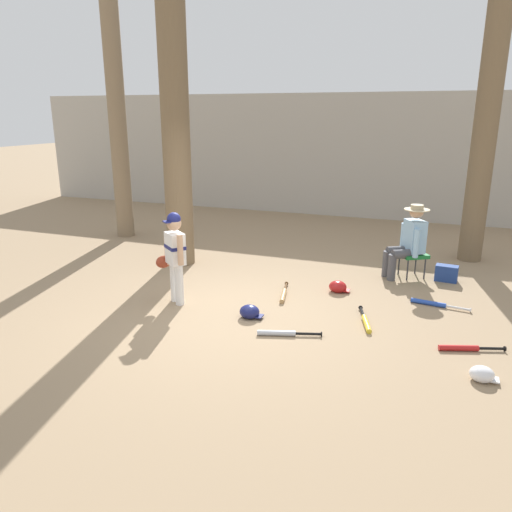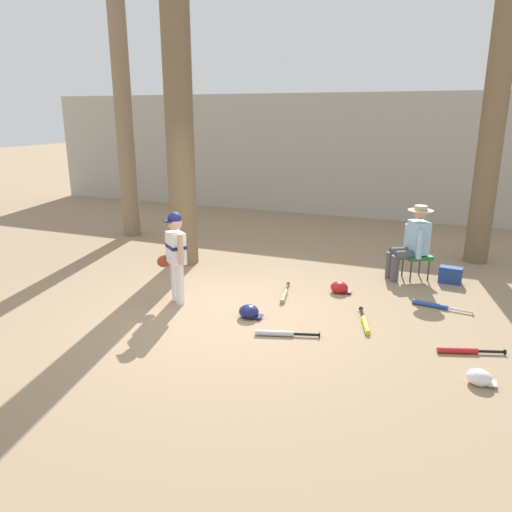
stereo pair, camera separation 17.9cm
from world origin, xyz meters
name	(u,v)px [view 1 (the left image)]	position (x,y,z in m)	size (l,w,h in m)	color
ground_plane	(232,315)	(0.00, 0.00, 0.00)	(60.00, 60.00, 0.00)	#937A5B
concrete_back_wall	(341,156)	(0.00, 7.15, 1.54)	(18.00, 0.36, 3.08)	#ADA89E
tree_near_player	(176,136)	(-1.79, 1.87, 2.22)	(0.64, 0.64, 5.04)	brown
tree_behind_spectator	(483,149)	(3.07, 3.91, 1.99)	(0.68, 0.68, 4.69)	brown
young_ballplayer	(174,252)	(-0.92, 0.15, 0.74)	(0.59, 0.41, 1.31)	white
folding_stool	(413,255)	(2.13, 2.50, 0.36)	(0.55, 0.55, 0.41)	#196B2D
seated_spectator	(409,239)	(2.05, 2.45, 0.64)	(0.66, 0.57, 1.20)	#47474C
handbag_beside_stool	(446,273)	(2.67, 2.48, 0.13)	(0.34, 0.18, 0.26)	navy
tree_far_left	(115,90)	(-3.93, 3.25, 3.03)	(0.55, 0.55, 6.64)	#7F6B51
bat_wood_tan	(284,294)	(0.44, 0.90, 0.03)	(0.23, 0.79, 0.07)	tan
bat_aluminum_silver	(282,333)	(0.82, -0.38, 0.03)	(0.77, 0.29, 0.07)	#B7BCC6
bat_yellow_trainer	(366,322)	(1.72, 0.32, 0.03)	(0.28, 0.76, 0.07)	yellow
bat_red_barrel	(464,348)	(2.87, -0.02, 0.03)	(0.73, 0.30, 0.07)	red
bat_blue_youth	(433,304)	(2.51, 1.28, 0.03)	(0.80, 0.18, 0.07)	#2347AD
batting_helmet_red	(338,287)	(1.15, 1.38, 0.08)	(0.31, 0.24, 0.18)	#A81919
batting_helmet_white	(482,374)	(3.02, -0.65, 0.07)	(0.28, 0.22, 0.16)	silver
batting_helmet_navy	(250,312)	(0.25, 0.01, 0.08)	(0.32, 0.24, 0.18)	navy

